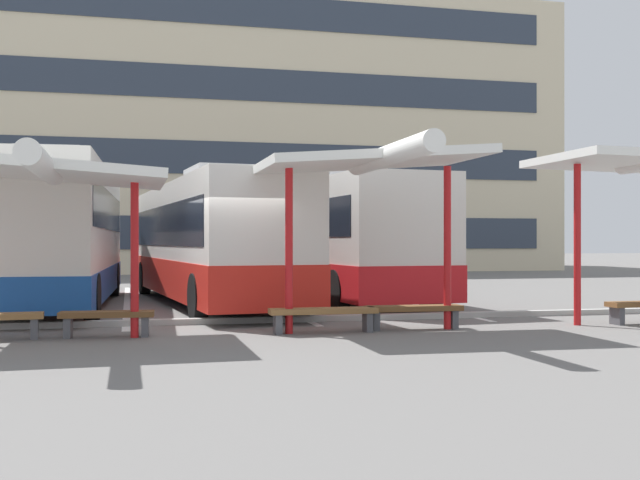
{
  "coord_description": "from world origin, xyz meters",
  "views": [
    {
      "loc": [
        -1.79,
        -15.81,
        1.67
      ],
      "look_at": [
        2.56,
        2.06,
        1.69
      ],
      "focal_mm": 44.19,
      "sensor_mm": 36.0,
      "label": 1
    }
  ],
  "objects_px": {
    "coach_bus_0": "(60,236)",
    "bench_3": "(323,314)",
    "waiting_shelter_2": "(374,164)",
    "bench_2": "(107,318)",
    "waiting_shelter_1": "(50,174)",
    "bench_4": "(414,311)",
    "coach_bus_1": "(208,244)",
    "coach_bus_2": "(323,241)"
  },
  "relations": [
    {
      "from": "coach_bus_0",
      "to": "bench_3",
      "type": "distance_m",
      "value": 8.81
    },
    {
      "from": "waiting_shelter_2",
      "to": "bench_2",
      "type": "bearing_deg",
      "value": 174.13
    },
    {
      "from": "waiting_shelter_1",
      "to": "bench_4",
      "type": "height_order",
      "value": "waiting_shelter_1"
    },
    {
      "from": "coach_bus_0",
      "to": "coach_bus_1",
      "type": "bearing_deg",
      "value": 2.93
    },
    {
      "from": "bench_2",
      "to": "bench_3",
      "type": "relative_size",
      "value": 0.82
    },
    {
      "from": "bench_2",
      "to": "waiting_shelter_2",
      "type": "xyz_separation_m",
      "value": [
        4.7,
        -0.48,
        2.74
      ]
    },
    {
      "from": "bench_4",
      "to": "coach_bus_1",
      "type": "bearing_deg",
      "value": 114.28
    },
    {
      "from": "waiting_shelter_1",
      "to": "bench_3",
      "type": "relative_size",
      "value": 2.43
    },
    {
      "from": "coach_bus_0",
      "to": "waiting_shelter_1",
      "type": "distance_m",
      "value": 7.28
    },
    {
      "from": "coach_bus_0",
      "to": "bench_4",
      "type": "height_order",
      "value": "coach_bus_0"
    },
    {
      "from": "bench_4",
      "to": "coach_bus_0",
      "type": "bearing_deg",
      "value": 135.22
    },
    {
      "from": "bench_3",
      "to": "bench_2",
      "type": "bearing_deg",
      "value": 176.21
    },
    {
      "from": "coach_bus_1",
      "to": "bench_2",
      "type": "bearing_deg",
      "value": -109.16
    },
    {
      "from": "waiting_shelter_2",
      "to": "bench_3",
      "type": "bearing_deg",
      "value": 165.58
    },
    {
      "from": "waiting_shelter_1",
      "to": "bench_2",
      "type": "bearing_deg",
      "value": 26.02
    },
    {
      "from": "coach_bus_1",
      "to": "bench_3",
      "type": "relative_size",
      "value": 6.27
    },
    {
      "from": "waiting_shelter_1",
      "to": "bench_2",
      "type": "xyz_separation_m",
      "value": [
        0.9,
        0.44,
        -2.44
      ]
    },
    {
      "from": "bench_2",
      "to": "waiting_shelter_2",
      "type": "bearing_deg",
      "value": -5.87
    },
    {
      "from": "coach_bus_1",
      "to": "bench_3",
      "type": "bearing_deg",
      "value": -79.1
    },
    {
      "from": "coach_bus_1",
      "to": "coach_bus_2",
      "type": "relative_size",
      "value": 0.98
    },
    {
      "from": "coach_bus_0",
      "to": "coach_bus_1",
      "type": "xyz_separation_m",
      "value": [
        3.74,
        0.19,
        -0.2
      ]
    },
    {
      "from": "coach_bus_0",
      "to": "bench_3",
      "type": "height_order",
      "value": "coach_bus_0"
    },
    {
      "from": "coach_bus_0",
      "to": "coach_bus_2",
      "type": "xyz_separation_m",
      "value": [
        7.27,
        1.65,
        -0.13
      ]
    },
    {
      "from": "bench_4",
      "to": "bench_3",
      "type": "bearing_deg",
      "value": -175.58
    },
    {
      "from": "coach_bus_1",
      "to": "bench_3",
      "type": "xyz_separation_m",
      "value": [
        1.39,
        -7.21,
        -1.25
      ]
    },
    {
      "from": "waiting_shelter_2",
      "to": "coach_bus_2",
      "type": "bearing_deg",
      "value": 82.04
    },
    {
      "from": "coach_bus_0",
      "to": "coach_bus_2",
      "type": "bearing_deg",
      "value": 12.78
    },
    {
      "from": "coach_bus_2",
      "to": "bench_4",
      "type": "xyz_separation_m",
      "value": [
        -0.34,
        -8.52,
        -1.32
      ]
    },
    {
      "from": "bench_3",
      "to": "coach_bus_1",
      "type": "bearing_deg",
      "value": 100.9
    },
    {
      "from": "coach_bus_2",
      "to": "bench_3",
      "type": "bearing_deg",
      "value": -103.9
    },
    {
      "from": "waiting_shelter_2",
      "to": "bench_4",
      "type": "bearing_deg",
      "value": 22.38
    },
    {
      "from": "coach_bus_1",
      "to": "bench_3",
      "type": "height_order",
      "value": "coach_bus_1"
    },
    {
      "from": "coach_bus_1",
      "to": "bench_2",
      "type": "distance_m",
      "value": 7.47
    },
    {
      "from": "coach_bus_2",
      "to": "bench_2",
      "type": "relative_size",
      "value": 7.8
    },
    {
      "from": "waiting_shelter_1",
      "to": "bench_2",
      "type": "relative_size",
      "value": 2.97
    },
    {
      "from": "waiting_shelter_1",
      "to": "coach_bus_0",
      "type": "bearing_deg",
      "value": 93.38
    },
    {
      "from": "coach_bus_0",
      "to": "bench_2",
      "type": "xyz_separation_m",
      "value": [
        1.33,
        -6.76,
        -1.46
      ]
    },
    {
      "from": "coach_bus_2",
      "to": "waiting_shelter_1",
      "type": "bearing_deg",
      "value": -127.73
    },
    {
      "from": "waiting_shelter_1",
      "to": "bench_4",
      "type": "xyz_separation_m",
      "value": [
        6.5,
        0.33,
        -2.44
      ]
    },
    {
      "from": "waiting_shelter_1",
      "to": "bench_3",
      "type": "height_order",
      "value": "waiting_shelter_1"
    },
    {
      "from": "coach_bus_1",
      "to": "coach_bus_2",
      "type": "height_order",
      "value": "coach_bus_2"
    },
    {
      "from": "bench_4",
      "to": "coach_bus_2",
      "type": "bearing_deg",
      "value": 87.69
    }
  ]
}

